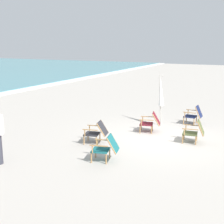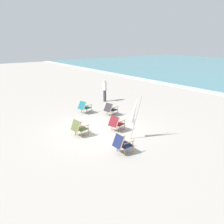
# 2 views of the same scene
# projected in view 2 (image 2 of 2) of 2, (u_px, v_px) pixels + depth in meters

# --- Properties ---
(ground_plane) EXTENTS (80.00, 80.00, 0.00)m
(ground_plane) POSITION_uv_depth(u_px,v_px,m) (100.00, 130.00, 11.07)
(ground_plane) COLOR #B2AAA0
(beach_chair_front_right) EXTENTS (0.74, 0.89, 0.77)m
(beach_chair_front_right) POSITION_uv_depth(u_px,v_px,m) (110.00, 109.00, 13.08)
(beach_chair_front_right) COLOR #28282D
(beach_chair_front_right) RESTS_ON ground
(beach_chair_back_left) EXTENTS (0.66, 0.78, 0.80)m
(beach_chair_back_left) POSITION_uv_depth(u_px,v_px,m) (79.00, 127.00, 10.22)
(beach_chair_back_left) COLOR #515B33
(beach_chair_back_left) RESTS_ON ground
(beach_chair_far_center) EXTENTS (0.75, 0.89, 0.78)m
(beach_chair_far_center) POSITION_uv_depth(u_px,v_px,m) (116.00, 123.00, 10.81)
(beach_chair_far_center) COLOR maroon
(beach_chair_far_center) RESTS_ON ground
(beach_chair_back_right) EXTENTS (0.60, 0.72, 0.80)m
(beach_chair_back_right) POSITION_uv_depth(u_px,v_px,m) (122.00, 143.00, 8.63)
(beach_chair_back_right) COLOR #19234C
(beach_chair_back_right) RESTS_ON ground
(beach_chair_front_left) EXTENTS (0.74, 0.88, 0.78)m
(beach_chair_front_left) POSITION_uv_depth(u_px,v_px,m) (84.00, 107.00, 13.49)
(beach_chair_front_left) COLOR #196066
(beach_chair_front_left) RESTS_ON ground
(umbrella_furled_white) EXTENTS (0.53, 0.44, 2.09)m
(umbrella_furled_white) POSITION_uv_depth(u_px,v_px,m) (134.00, 111.00, 9.58)
(umbrella_furled_white) COLOR #B7B2A8
(umbrella_furled_white) RESTS_ON ground
(person_near_chairs) EXTENTS (0.33, 0.39, 1.63)m
(person_near_chairs) POSITION_uv_depth(u_px,v_px,m) (105.00, 90.00, 16.02)
(person_near_chairs) COLOR #383842
(person_near_chairs) RESTS_ON ground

